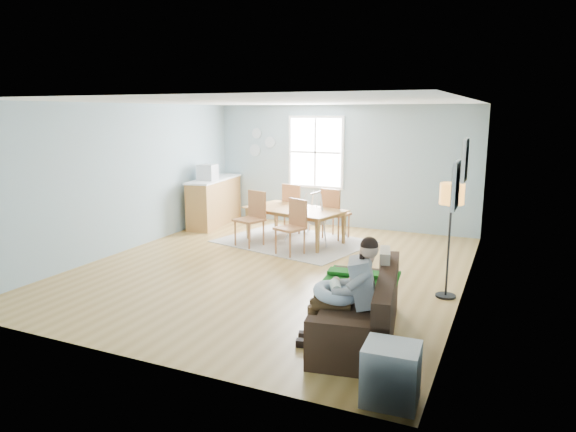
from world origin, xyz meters
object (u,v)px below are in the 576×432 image
at_px(counter, 215,201).
at_px(monitor, 207,172).
at_px(baby_swing, 317,219).
at_px(chair_ne, 333,210).
at_px(storage_cube, 390,374).
at_px(dining_table, 294,225).
at_px(chair_sw, 253,214).
at_px(chair_nw, 294,205).
at_px(father, 349,288).
at_px(chair_se, 294,223).
at_px(floor_lamp, 451,204).
at_px(sofa, 362,314).
at_px(toddler, 359,276).

height_order(counter, monitor, monitor).
bearing_deg(baby_swing, chair_ne, 37.41).
distance_m(storage_cube, dining_table, 5.79).
xyz_separation_m(storage_cube, chair_sw, (-3.70, 4.38, 0.34)).
bearing_deg(chair_nw, chair_ne, -13.50).
xyz_separation_m(father, chair_sw, (-3.02, 3.46, -0.06)).
bearing_deg(monitor, chair_se, -24.90).
bearing_deg(floor_lamp, counter, 153.38).
xyz_separation_m(floor_lamp, monitor, (-5.44, 2.40, -0.09)).
height_order(chair_sw, chair_nw, chair_sw).
bearing_deg(chair_ne, sofa, -66.69).
height_order(sofa, counter, counter).
xyz_separation_m(toddler, monitor, (-4.63, 3.96, 0.57)).
distance_m(dining_table, chair_se, 0.88).
bearing_deg(chair_ne, father, -68.87).
bearing_deg(dining_table, chair_ne, 54.89).
bearing_deg(storage_cube, chair_nw, 120.82).
height_order(sofa, floor_lamp, floor_lamp).
bearing_deg(father, baby_swing, 115.12).
bearing_deg(floor_lamp, toddler, -117.45).
distance_m(chair_se, chair_nw, 1.68).
height_order(chair_sw, baby_swing, chair_sw).
bearing_deg(chair_sw, chair_se, -13.93).
distance_m(counter, monitor, 0.79).
xyz_separation_m(father, dining_table, (-2.39, 4.00, -0.33)).
height_order(sofa, chair_sw, chair_sw).
relative_size(father, chair_nw, 1.19).
relative_size(dining_table, chair_nw, 1.82).
bearing_deg(sofa, floor_lamp, 67.71).
relative_size(floor_lamp, chair_se, 1.61).
distance_m(floor_lamp, chair_se, 3.18).
relative_size(toddler, chair_se, 0.81).
distance_m(father, chair_se, 3.83).
height_order(storage_cube, dining_table, dining_table).
xyz_separation_m(floor_lamp, storage_cube, (-0.11, -2.94, -1.06)).
xyz_separation_m(father, toddler, (-0.03, 0.47, 0.00)).
height_order(toddler, floor_lamp, floor_lamp).
height_order(sofa, storage_cube, sofa).
bearing_deg(counter, toddler, -42.68).
distance_m(counter, baby_swing, 2.72).
relative_size(toddler, storage_cube, 1.51).
bearing_deg(toddler, sofa, -59.51).
distance_m(father, counter, 6.72).
distance_m(father, floor_lamp, 2.28).
xyz_separation_m(sofa, monitor, (-4.73, 4.14, 0.96)).
height_order(floor_lamp, monitor, floor_lamp).
relative_size(dining_table, baby_swing, 1.76).
bearing_deg(chair_ne, counter, 175.20).
bearing_deg(chair_nw, counter, 179.46).
bearing_deg(chair_nw, chair_se, -67.07).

